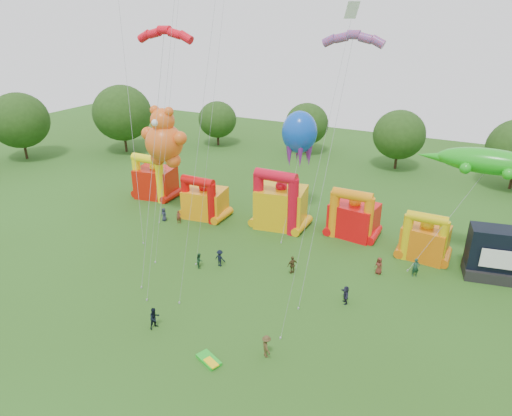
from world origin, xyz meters
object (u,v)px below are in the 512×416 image
at_px(gecko_kite, 456,208).
at_px(spectator_4, 292,265).
at_px(stage_trailer, 512,256).
at_px(octopus_kite, 295,168).
at_px(spectator_0, 164,214).
at_px(teddy_bear_kite, 164,145).
at_px(bouncy_castle_2, 280,204).
at_px(bouncy_castle_0, 155,180).

height_order(gecko_kite, spectator_4, gecko_kite).
xyz_separation_m(stage_trailer, gecko_kite, (-5.61, -0.11, 3.92)).
bearing_deg(octopus_kite, stage_trailer, -7.05).
height_order(stage_trailer, spectator_0, stage_trailer).
bearing_deg(spectator_4, teddy_bear_kite, -70.72).
xyz_separation_m(stage_trailer, teddy_bear_kite, (-38.46, -2.50, 6.60)).
bearing_deg(bouncy_castle_2, octopus_kite, 69.16).
bearing_deg(gecko_kite, spectator_0, -172.39).
bearing_deg(gecko_kite, stage_trailer, 1.11).
relative_size(stage_trailer, spectator_4, 4.51).
bearing_deg(spectator_0, stage_trailer, 11.41).
xyz_separation_m(bouncy_castle_0, spectator_0, (5.98, -5.86, -1.60)).
height_order(bouncy_castle_0, gecko_kite, gecko_kite).
bearing_deg(bouncy_castle_2, stage_trailer, -1.82).
distance_m(octopus_kite, spectator_4, 13.76).
bearing_deg(bouncy_castle_0, stage_trailer, -1.90).
height_order(gecko_kite, octopus_kite, octopus_kite).
xyz_separation_m(spectator_0, spectator_4, (18.92, -4.16, 0.10)).
relative_size(teddy_bear_kite, spectator_0, 8.26).
bearing_deg(stage_trailer, gecko_kite, -178.89).
relative_size(bouncy_castle_2, gecko_kite, 0.61).
height_order(bouncy_castle_2, gecko_kite, gecko_kite).
bearing_deg(spectator_4, bouncy_castle_0, -75.44).
distance_m(teddy_bear_kite, spectator_4, 22.07).
height_order(octopus_kite, spectator_0, octopus_kite).
distance_m(stage_trailer, spectator_4, 20.78).
distance_m(stage_trailer, octopus_kite, 24.26).
height_order(bouncy_castle_2, spectator_4, bouncy_castle_2).
xyz_separation_m(teddy_bear_kite, spectator_0, (0.67, -1.91, -8.25)).
distance_m(spectator_0, spectator_4, 19.37).
height_order(bouncy_castle_2, teddy_bear_kite, teddy_bear_kite).
relative_size(bouncy_castle_2, stage_trailer, 0.88).
xyz_separation_m(teddy_bear_kite, gecko_kite, (32.85, 2.39, -2.69)).
bearing_deg(spectator_4, octopus_kite, -120.76).
xyz_separation_m(bouncy_castle_0, bouncy_castle_2, (19.26, -0.68, 0.36)).
bearing_deg(gecko_kite, teddy_bear_kite, -175.83).
distance_m(gecko_kite, spectator_4, 16.65).
distance_m(teddy_bear_kite, spectator_0, 8.49).
bearing_deg(teddy_bear_kite, spectator_4, -17.20).
height_order(bouncy_castle_0, teddy_bear_kite, teddy_bear_kite).
xyz_separation_m(stage_trailer, octopus_kite, (-23.69, 2.93, 4.27)).
bearing_deg(gecko_kite, bouncy_castle_2, 177.32).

